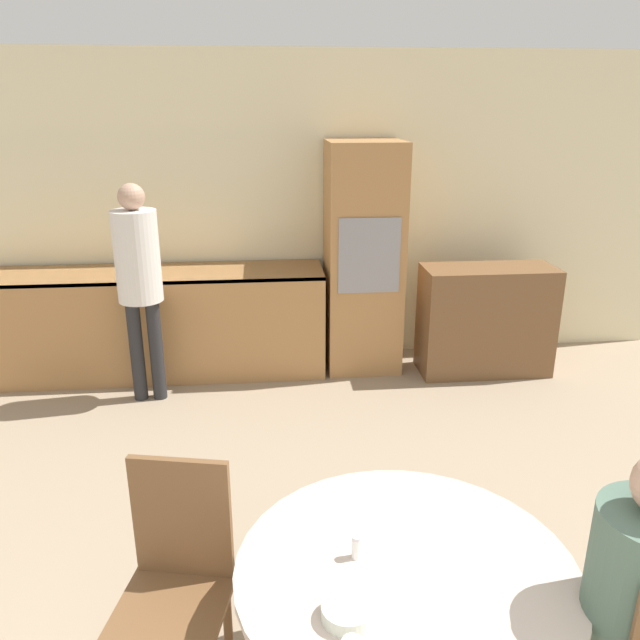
% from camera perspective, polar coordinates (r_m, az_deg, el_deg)
% --- Properties ---
extents(wall_back, '(6.79, 0.05, 2.60)m').
position_cam_1_polar(wall_back, '(5.43, -2.90, 9.89)').
color(wall_back, beige).
rests_on(wall_back, ground_plane).
extents(kitchen_counter, '(2.80, 0.60, 0.89)m').
position_cam_1_polar(kitchen_counter, '(5.38, -14.86, -0.13)').
color(kitchen_counter, '#AD7A47').
rests_on(kitchen_counter, ground_plane).
extents(oven_unit, '(0.61, 0.59, 1.90)m').
position_cam_1_polar(oven_unit, '(5.23, 3.96, 5.61)').
color(oven_unit, '#AD7A47').
rests_on(oven_unit, ground_plane).
extents(sideboard, '(1.09, 0.45, 0.91)m').
position_cam_1_polar(sideboard, '(5.41, 14.89, -0.01)').
color(sideboard, brown).
rests_on(sideboard, ground_plane).
extents(dining_table, '(1.15, 1.15, 0.73)m').
position_cam_1_polar(dining_table, '(2.39, 7.64, -25.30)').
color(dining_table, brown).
rests_on(dining_table, ground_plane).
extents(chair_far_left, '(0.47, 0.47, 0.97)m').
position_cam_1_polar(chair_far_left, '(2.56, -12.90, -21.56)').
color(chair_far_left, brown).
rests_on(chair_far_left, ground_plane).
extents(person_standing, '(0.32, 0.32, 1.66)m').
position_cam_1_polar(person_standing, '(4.74, -16.26, 4.39)').
color(person_standing, '#262628').
rests_on(person_standing, ground_plane).
extents(bowl_near, '(0.16, 0.16, 0.05)m').
position_cam_1_polar(bowl_near, '(2.05, 2.49, -25.13)').
color(bowl_near, silver).
rests_on(bowl_near, dining_table).
extents(salt_shaker, '(0.03, 0.03, 0.09)m').
position_cam_1_polar(salt_shaker, '(2.24, 3.33, -19.98)').
color(salt_shaker, white).
rests_on(salt_shaker, dining_table).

